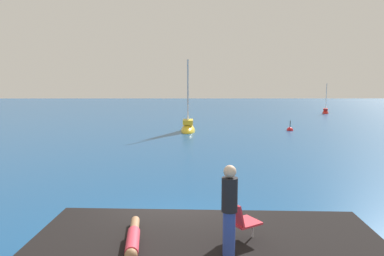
% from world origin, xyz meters
% --- Properties ---
extents(ground_plane, '(160.00, 160.00, 0.00)m').
position_xyz_m(ground_plane, '(0.00, 0.00, 0.00)').
color(ground_plane, navy).
extents(boulder_seaward, '(1.84, 1.77, 0.95)m').
position_xyz_m(boulder_seaward, '(-0.99, -0.67, 0.00)').
color(boulder_seaward, black).
rests_on(boulder_seaward, ground).
extents(boulder_inland, '(1.57, 1.65, 0.91)m').
position_xyz_m(boulder_inland, '(-0.53, -1.09, 0.00)').
color(boulder_inland, black).
rests_on(boulder_inland, ground).
extents(sailboat_near, '(1.20, 3.51, 6.49)m').
position_xyz_m(sailboat_near, '(0.17, 20.19, 0.35)').
color(sailboat_near, yellow).
rests_on(sailboat_near, ground).
extents(sailboat_far, '(1.55, 2.39, 4.31)m').
position_xyz_m(sailboat_far, '(18.13, 37.27, 0.23)').
color(sailboat_far, red).
rests_on(sailboat_far, ground).
extents(person_sunbather, '(0.39, 1.76, 0.25)m').
position_xyz_m(person_sunbather, '(-0.60, -2.73, 1.16)').
color(person_sunbather, '#DB384C').
rests_on(person_sunbather, shore_ledge).
extents(person_standing, '(0.28, 0.28, 1.62)m').
position_xyz_m(person_standing, '(1.15, -3.12, 1.91)').
color(person_standing, '#334CB2').
rests_on(person_standing, shore_ledge).
extents(beach_chair, '(0.76, 0.72, 0.80)m').
position_xyz_m(beach_chair, '(1.42, -2.57, 1.49)').
color(beach_chair, '#E03342').
rests_on(beach_chair, shore_ledge).
extents(marker_buoy, '(0.56, 0.56, 1.13)m').
position_xyz_m(marker_buoy, '(8.84, 20.63, 0.01)').
color(marker_buoy, red).
rests_on(marker_buoy, ground).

